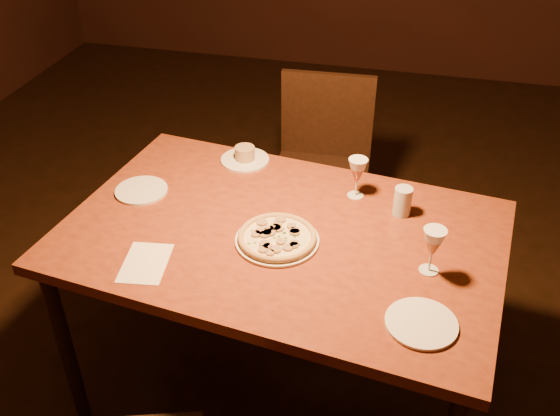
# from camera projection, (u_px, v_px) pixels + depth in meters

# --- Properties ---
(floor) EXTENTS (7.00, 7.00, 0.00)m
(floor) POSITION_uv_depth(u_px,v_px,m) (308.00, 360.00, 2.83)
(floor) COLOR black
(floor) RESTS_ON ground
(dining_table) EXTENTS (1.67, 1.19, 0.83)m
(dining_table) POSITION_uv_depth(u_px,v_px,m) (281.00, 247.00, 2.29)
(dining_table) COLOR brown
(dining_table) RESTS_ON floor
(chair_far) EXTENTS (0.50, 0.50, 0.98)m
(chair_far) POSITION_uv_depth(u_px,v_px,m) (322.00, 163.00, 3.19)
(chair_far) COLOR black
(chair_far) RESTS_ON floor
(pizza_plate) EXTENTS (0.30, 0.30, 0.03)m
(pizza_plate) POSITION_uv_depth(u_px,v_px,m) (277.00, 238.00, 2.18)
(pizza_plate) COLOR white
(pizza_plate) RESTS_ON dining_table
(ramekin_saucer) EXTENTS (0.21, 0.21, 0.07)m
(ramekin_saucer) POSITION_uv_depth(u_px,v_px,m) (245.00, 156.00, 2.64)
(ramekin_saucer) COLOR white
(ramekin_saucer) RESTS_ON dining_table
(wine_glass_far) EXTENTS (0.07, 0.07, 0.16)m
(wine_glass_far) POSITION_uv_depth(u_px,v_px,m) (357.00, 178.00, 2.39)
(wine_glass_far) COLOR #B4684B
(wine_glass_far) RESTS_ON dining_table
(wine_glass_right) EXTENTS (0.08, 0.08, 0.17)m
(wine_glass_right) POSITION_uv_depth(u_px,v_px,m) (432.00, 251.00, 2.02)
(wine_glass_right) COLOR #B4684B
(wine_glass_right) RESTS_ON dining_table
(water_tumbler) EXTENTS (0.07, 0.07, 0.11)m
(water_tumbler) POSITION_uv_depth(u_px,v_px,m) (403.00, 201.00, 2.30)
(water_tumbler) COLOR silver
(water_tumbler) RESTS_ON dining_table
(side_plate_left) EXTENTS (0.21, 0.21, 0.01)m
(side_plate_left) POSITION_uv_depth(u_px,v_px,m) (141.00, 190.00, 2.46)
(side_plate_left) COLOR white
(side_plate_left) RESTS_ON dining_table
(side_plate_near) EXTENTS (0.22, 0.22, 0.01)m
(side_plate_near) POSITION_uv_depth(u_px,v_px,m) (421.00, 323.00, 1.86)
(side_plate_near) COLOR white
(side_plate_near) RESTS_ON dining_table
(menu_card) EXTENTS (0.18, 0.23, 0.00)m
(menu_card) POSITION_uv_depth(u_px,v_px,m) (145.00, 263.00, 2.10)
(menu_card) COLOR white
(menu_card) RESTS_ON dining_table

